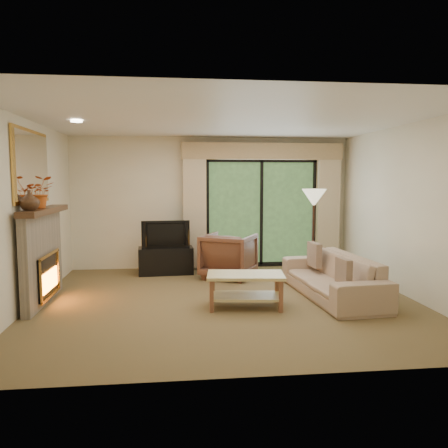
{
  "coord_description": "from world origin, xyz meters",
  "views": [
    {
      "loc": [
        -0.73,
        -6.21,
        1.77
      ],
      "look_at": [
        0.0,
        0.3,
        1.1
      ],
      "focal_mm": 35.0,
      "sensor_mm": 36.0,
      "label": 1
    }
  ],
  "objects": [
    {
      "name": "floor",
      "position": [
        0.0,
        0.0,
        0.0
      ],
      "size": [
        5.5,
        5.5,
        0.0
      ],
      "primitive_type": "plane",
      "color": "brown",
      "rests_on": "ground"
    },
    {
      "name": "ceiling",
      "position": [
        0.0,
        0.0,
        2.6
      ],
      "size": [
        5.5,
        5.5,
        0.0
      ],
      "primitive_type": "plane",
      "rotation": [
        3.14,
        0.0,
        0.0
      ],
      "color": "white",
      "rests_on": "ground"
    },
    {
      "name": "wall_back",
      "position": [
        0.0,
        2.5,
        1.3
      ],
      "size": [
        5.0,
        0.0,
        5.0
      ],
      "primitive_type": "plane",
      "rotation": [
        1.57,
        0.0,
        0.0
      ],
      "color": "beige",
      "rests_on": "ground"
    },
    {
      "name": "wall_front",
      "position": [
        0.0,
        -2.5,
        1.3
      ],
      "size": [
        5.0,
        0.0,
        5.0
      ],
      "primitive_type": "plane",
      "rotation": [
        -1.57,
        0.0,
        0.0
      ],
      "color": "beige",
      "rests_on": "ground"
    },
    {
      "name": "wall_left",
      "position": [
        -2.75,
        0.0,
        1.3
      ],
      "size": [
        0.0,
        5.0,
        5.0
      ],
      "primitive_type": "plane",
      "rotation": [
        1.57,
        0.0,
        1.57
      ],
      "color": "beige",
      "rests_on": "ground"
    },
    {
      "name": "wall_right",
      "position": [
        2.75,
        0.0,
        1.3
      ],
      "size": [
        0.0,
        5.0,
        5.0
      ],
      "primitive_type": "plane",
      "rotation": [
        1.57,
        0.0,
        -1.57
      ],
      "color": "beige",
      "rests_on": "ground"
    },
    {
      "name": "fireplace",
      "position": [
        -2.63,
        0.2,
        0.69
      ],
      "size": [
        0.24,
        1.7,
        1.37
      ],
      "primitive_type": null,
      "color": "gray",
      "rests_on": "floor"
    },
    {
      "name": "mirror",
      "position": [
        -2.71,
        0.2,
        1.95
      ],
      "size": [
        0.07,
        1.45,
        1.02
      ],
      "primitive_type": null,
      "color": "gold",
      "rests_on": "wall_left"
    },
    {
      "name": "sliding_door",
      "position": [
        1.0,
        2.45,
        1.1
      ],
      "size": [
        2.26,
        0.1,
        2.16
      ],
      "primitive_type": null,
      "color": "black",
      "rests_on": "floor"
    },
    {
      "name": "curtain_left",
      "position": [
        -0.35,
        2.34,
        1.2
      ],
      "size": [
        0.45,
        0.18,
        2.35
      ],
      "primitive_type": "cube",
      "color": "#CCB58F",
      "rests_on": "floor"
    },
    {
      "name": "curtain_right",
      "position": [
        2.35,
        2.34,
        1.2
      ],
      "size": [
        0.45,
        0.18,
        2.35
      ],
      "primitive_type": "cube",
      "color": "#CCB58F",
      "rests_on": "floor"
    },
    {
      "name": "cornice",
      "position": [
        1.0,
        2.36,
        2.32
      ],
      "size": [
        3.2,
        0.24,
        0.32
      ],
      "primitive_type": "cube",
      "color": "tan",
      "rests_on": "wall_back"
    },
    {
      "name": "media_console",
      "position": [
        -0.92,
        1.95,
        0.25
      ],
      "size": [
        1.03,
        0.52,
        0.5
      ],
      "primitive_type": "cube",
      "rotation": [
        0.0,
        0.0,
        0.06
      ],
      "color": "black",
      "rests_on": "floor"
    },
    {
      "name": "tv",
      "position": [
        -0.92,
        1.95,
        0.76
      ],
      "size": [
        0.89,
        0.17,
        0.51
      ],
      "primitive_type": "imported",
      "rotation": [
        0.0,
        0.0,
        0.06
      ],
      "color": "black",
      "rests_on": "media_console"
    },
    {
      "name": "armchair",
      "position": [
        0.22,
        1.5,
        0.4
      ],
      "size": [
        1.17,
        1.18,
        0.8
      ],
      "primitive_type": "imported",
      "rotation": [
        0.0,
        0.0,
        2.67
      ],
      "color": "brown",
      "rests_on": "floor"
    },
    {
      "name": "sofa",
      "position": [
        1.61,
        0.02,
        0.32
      ],
      "size": [
        1.01,
        2.23,
        0.64
      ],
      "primitive_type": "imported",
      "rotation": [
        0.0,
        0.0,
        -1.5
      ],
      "color": "tan",
      "rests_on": "floor"
    },
    {
      "name": "pillow_near",
      "position": [
        1.53,
        -0.6,
        0.53
      ],
      "size": [
        0.12,
        0.35,
        0.35
      ],
      "primitive_type": "cube",
      "rotation": [
        0.0,
        0.0,
        0.07
      ],
      "color": "#503722",
      "rests_on": "sofa"
    },
    {
      "name": "pillow_far",
      "position": [
        1.53,
        0.65,
        0.54
      ],
      "size": [
        0.13,
        0.4,
        0.4
      ],
      "primitive_type": "cube",
      "rotation": [
        0.0,
        0.0,
        0.07
      ],
      "color": "#503722",
      "rests_on": "sofa"
    },
    {
      "name": "coffee_table",
      "position": [
        0.23,
        -0.36,
        0.24
      ],
      "size": [
        1.11,
        0.7,
        0.47
      ],
      "primitive_type": null,
      "rotation": [
        0.0,
        0.0,
        -0.12
      ],
      "color": "tan",
      "rests_on": "floor"
    },
    {
      "name": "floor_lamp",
      "position": [
        1.71,
        1.26,
        0.8
      ],
      "size": [
        0.52,
        0.52,
        1.6
      ],
      "primitive_type": null,
      "rotation": [
        0.0,
        0.0,
        0.25
      ],
      "color": "beige",
      "rests_on": "floor"
    },
    {
      "name": "vase",
      "position": [
        -2.61,
        -0.31,
        1.5
      ],
      "size": [
        0.33,
        0.33,
        0.27
      ],
      "primitive_type": "imported",
      "rotation": [
        0.0,
        0.0,
        0.38
      ],
      "color": "#432B1A",
      "rests_on": "fireplace"
    },
    {
      "name": "branches",
      "position": [
        -2.61,
        0.12,
        1.59
      ],
      "size": [
        0.48,
        0.44,
        0.44
      ],
      "primitive_type": "imported",
      "rotation": [
        0.0,
        0.0,
        0.26
      ],
      "color": "#BC5019",
      "rests_on": "fireplace"
    }
  ]
}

